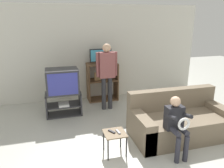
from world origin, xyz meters
The scene contains 11 objects.
wall_back centered at (0.00, 3.92, 1.30)m, with size 6.40×0.06×2.60m.
tv_stand centered at (-0.89, 2.87, 0.27)m, with size 0.83×0.45×0.55m.
television_main centered at (-0.89, 2.87, 0.84)m, with size 0.73×0.53×0.58m.
media_shelf centered at (0.23, 3.62, 0.54)m, with size 0.83×0.46×1.05m.
television_flat centered at (0.19, 3.61, 1.24)m, with size 0.60×0.20×0.40m.
snack_table centered at (-0.17, 1.02, 0.33)m, with size 0.36×0.36×0.40m.
remote_control_black centered at (-0.21, 1.06, 0.41)m, with size 0.04×0.14×0.02m, color #232328.
remote_control_white centered at (-0.11, 1.02, 0.41)m, with size 0.04×0.14×0.02m, color gray.
couch centered at (1.22, 1.27, 0.29)m, with size 1.89×0.95×0.87m.
person_standing_adult centered at (0.19, 2.93, 1.01)m, with size 0.53×0.20×1.66m.
person_seated_child centered at (0.80, 0.73, 0.61)m, with size 0.33×0.43×1.02m.
Camera 1 is at (-1.09, -2.11, 2.24)m, focal length 35.00 mm.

